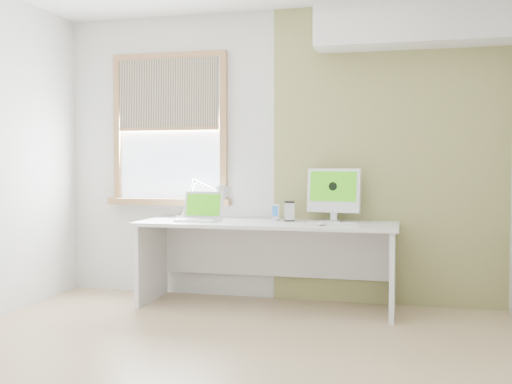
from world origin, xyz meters
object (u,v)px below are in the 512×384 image
(desk, at_px, (268,244))
(imac, at_px, (334,192))
(external_drive, at_px, (289,211))
(laptop, at_px, (200,214))
(desk_lamp, at_px, (215,198))

(desk, relative_size, imac, 4.69)
(imac, bearing_deg, external_drive, -171.56)
(desk, bearing_deg, laptop, -173.23)
(laptop, distance_m, imac, 1.17)
(desk, xyz_separation_m, imac, (0.55, 0.15, 0.45))
(desk_lamp, height_order, laptop, desk_lamp)
(laptop, distance_m, external_drive, 0.77)
(desk_lamp, height_order, imac, imac)
(desk, xyz_separation_m, external_drive, (0.17, 0.09, 0.28))
(laptop, bearing_deg, imac, 10.99)
(desk, distance_m, desk_lamp, 0.64)
(imac, bearing_deg, desk, -164.62)
(laptop, height_order, imac, imac)
(desk, distance_m, imac, 0.72)
(laptop, bearing_deg, desk_lamp, 65.33)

